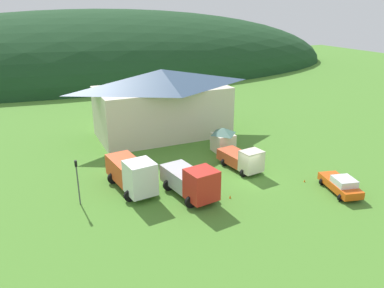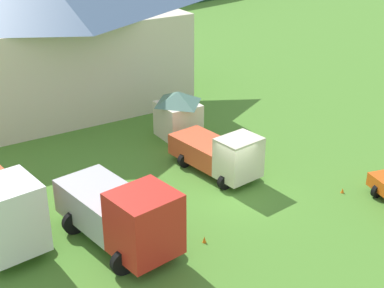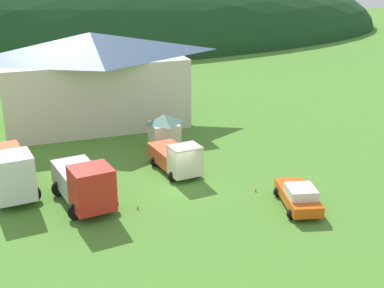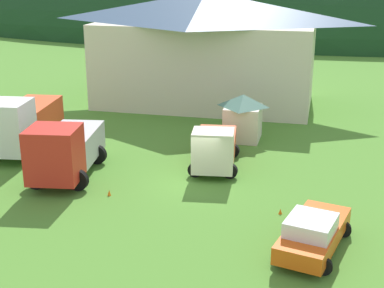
{
  "view_description": "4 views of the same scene",
  "coord_description": "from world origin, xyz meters",
  "px_view_note": "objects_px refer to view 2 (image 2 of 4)",
  "views": [
    {
      "loc": [
        -19.84,
        -29.57,
        16.76
      ],
      "look_at": [
        -3.86,
        5.45,
        2.54
      ],
      "focal_mm": 35.79,
      "sensor_mm": 36.0,
      "label": 1
    },
    {
      "loc": [
        -15.25,
        -19.73,
        14.18
      ],
      "look_at": [
        -1.22,
        2.28,
        2.22
      ],
      "focal_mm": 51.91,
      "sensor_mm": 36.0,
      "label": 2
    },
    {
      "loc": [
        -11.16,
        -33.74,
        15.96
      ],
      "look_at": [
        1.23,
        0.69,
        2.77
      ],
      "focal_mm": 50.43,
      "sensor_mm": 36.0,
      "label": 3
    },
    {
      "loc": [
        6.11,
        -26.39,
        11.13
      ],
      "look_at": [
        -0.57,
        1.53,
        1.56
      ],
      "focal_mm": 51.79,
      "sensor_mm": 36.0,
      "label": 4
    }
  ],
  "objects_px": {
    "depot_building": "(56,45)",
    "traffic_cone_mid_row": "(204,242)",
    "crane_truck_red": "(122,214)",
    "play_shed_cream": "(178,114)",
    "traffic_cone_near_pickup": "(342,193)",
    "light_truck_cream": "(220,153)"
  },
  "relations": [
    {
      "from": "depot_building",
      "to": "traffic_cone_mid_row",
      "type": "height_order",
      "value": "depot_building"
    },
    {
      "from": "crane_truck_red",
      "to": "play_shed_cream",
      "type": "bearing_deg",
      "value": 128.99
    },
    {
      "from": "play_shed_cream",
      "to": "traffic_cone_near_pickup",
      "type": "height_order",
      "value": "play_shed_cream"
    },
    {
      "from": "depot_building",
      "to": "light_truck_cream",
      "type": "bearing_deg",
      "value": -75.91
    },
    {
      "from": "depot_building",
      "to": "play_shed_cream",
      "type": "height_order",
      "value": "depot_building"
    },
    {
      "from": "crane_truck_red",
      "to": "traffic_cone_near_pickup",
      "type": "xyz_separation_m",
      "value": [
        11.55,
        -1.82,
        -1.64
      ]
    },
    {
      "from": "depot_building",
      "to": "crane_truck_red",
      "type": "distance_m",
      "value": 18.37
    },
    {
      "from": "play_shed_cream",
      "to": "crane_truck_red",
      "type": "bearing_deg",
      "value": -132.56
    },
    {
      "from": "depot_building",
      "to": "crane_truck_red",
      "type": "xyz_separation_m",
      "value": [
        -3.82,
        -17.74,
        -2.91
      ]
    },
    {
      "from": "traffic_cone_near_pickup",
      "to": "traffic_cone_mid_row",
      "type": "bearing_deg",
      "value": 179.07
    },
    {
      "from": "play_shed_cream",
      "to": "light_truck_cream",
      "type": "relative_size",
      "value": 0.52
    },
    {
      "from": "depot_building",
      "to": "light_truck_cream",
      "type": "xyz_separation_m",
      "value": [
        3.62,
        -14.42,
        -3.31
      ]
    },
    {
      "from": "play_shed_cream",
      "to": "traffic_cone_mid_row",
      "type": "distance_m",
      "value": 11.83
    },
    {
      "from": "depot_building",
      "to": "traffic_cone_near_pickup",
      "type": "xyz_separation_m",
      "value": [
        7.73,
        -19.55,
        -4.55
      ]
    },
    {
      "from": "light_truck_cream",
      "to": "traffic_cone_near_pickup",
      "type": "xyz_separation_m",
      "value": [
        4.11,
        -5.13,
        -1.24
      ]
    },
    {
      "from": "crane_truck_red",
      "to": "traffic_cone_mid_row",
      "type": "height_order",
      "value": "crane_truck_red"
    },
    {
      "from": "play_shed_cream",
      "to": "traffic_cone_near_pickup",
      "type": "relative_size",
      "value": 5.79
    },
    {
      "from": "crane_truck_red",
      "to": "traffic_cone_near_pickup",
      "type": "distance_m",
      "value": 11.81
    },
    {
      "from": "play_shed_cream",
      "to": "traffic_cone_mid_row",
      "type": "relative_size",
      "value": 4.91
    },
    {
      "from": "play_shed_cream",
      "to": "crane_truck_red",
      "type": "distance_m",
      "value": 12.08
    },
    {
      "from": "light_truck_cream",
      "to": "traffic_cone_mid_row",
      "type": "height_order",
      "value": "light_truck_cream"
    },
    {
      "from": "light_truck_cream",
      "to": "traffic_cone_near_pickup",
      "type": "height_order",
      "value": "light_truck_cream"
    }
  ]
}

